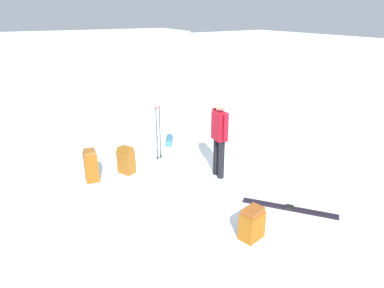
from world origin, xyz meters
name	(u,v)px	position (x,y,z in m)	size (l,w,h in m)	color
ground_plane	(192,173)	(0.00, 0.00, 0.00)	(80.00, 80.00, 0.00)	white
distant_snow_ridge	(49,48)	(1.38, 19.71, 0.95)	(18.72, 5.00, 1.90)	white
skier_standing	(219,135)	(0.42, -0.41, 0.95)	(0.26, 0.57, 1.70)	black
ski_pair_near	(289,208)	(0.68, -2.22, 0.01)	(1.14, 1.49, 0.05)	black
backpack_large_dark	(252,224)	(-0.49, -2.49, 0.26)	(0.42, 0.33, 0.54)	#955514
backpack_bright	(91,166)	(-1.96, 0.88, 0.34)	(0.32, 0.37, 0.69)	#924913
backpack_small_spare	(126,160)	(-1.20, 0.83, 0.30)	(0.35, 0.41, 0.61)	brown
ski_poles_planted_near	(158,131)	(-0.23, 1.10, 0.73)	(0.17, 0.10, 1.32)	#1E242C
sleeping_mat_rolled	(169,140)	(0.50, 1.89, 0.09)	(0.18, 0.18, 0.55)	teal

